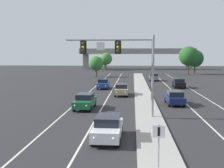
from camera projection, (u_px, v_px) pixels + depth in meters
median_island at (147, 111)px, 28.68m from camera, size 2.40×110.00×0.15m
lane_stripe_oncoming_center at (106, 100)px, 35.96m from camera, size 0.14×100.00×0.01m
lane_stripe_receding_center at (184, 101)px, 35.30m from camera, size 0.14×100.00×0.01m
edge_stripe_left at (80, 100)px, 36.20m from camera, size 0.14×100.00×0.01m
edge_stripe_right at (211, 102)px, 35.06m from camera, size 0.14×100.00×0.01m
overhead_signal_mast at (124, 58)px, 25.65m from camera, size 7.80×0.44×7.20m
median_sign_post at (159, 140)px, 14.07m from camera, size 0.60×0.10×2.20m
car_oncoming_white at (108, 127)px, 19.50m from camera, size 1.87×4.49×1.58m
car_oncoming_green at (85, 101)px, 30.39m from camera, size 1.93×4.51×1.58m
car_oncoming_tan at (121, 89)px, 40.21m from camera, size 1.87×4.49×1.58m
car_oncoming_blue at (103, 84)px, 48.08m from camera, size 1.91×4.51×1.58m
car_receding_navy at (175, 97)px, 32.85m from camera, size 1.87×4.49×1.58m
car_receding_black at (179, 83)px, 49.36m from camera, size 1.90×4.50×1.58m
car_receding_grey at (154, 77)px, 61.98m from camera, size 1.89×4.50×1.58m
overpass_bridge at (137, 54)px, 108.28m from camera, size 42.40×6.40×7.65m
tree_far_right_c at (195, 58)px, 80.62m from camera, size 4.70×4.70×6.80m
tree_far_right_b at (189, 56)px, 80.81m from camera, size 5.39×5.39×7.80m
tree_far_left_a at (96, 63)px, 71.74m from camera, size 3.55×3.55×5.13m
tree_far_left_b at (106, 59)px, 101.50m from camera, size 4.23×4.23×6.12m
tree_far_left_c at (105, 60)px, 102.47m from camera, size 3.82×3.82×5.53m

